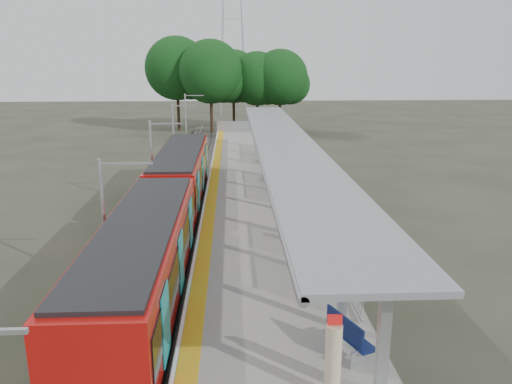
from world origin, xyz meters
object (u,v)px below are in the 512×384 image
(train, at_px, (167,206))
(bench_near, at_px, (349,334))
(bench_far, at_px, (278,157))
(bench_mid, at_px, (286,175))
(info_pillar_near, at_px, (333,353))
(info_pillar_far, at_px, (282,181))
(litter_bin, at_px, (295,233))

(train, height_order, bench_near, train)
(bench_far, bearing_deg, bench_mid, -98.72)
(bench_mid, distance_m, info_pillar_near, 21.11)
(bench_far, xyz_separation_m, info_pillar_far, (-0.49, -8.20, 0.08))
(info_pillar_near, distance_m, info_pillar_far, 18.88)
(litter_bin, bearing_deg, bench_near, -87.57)
(bench_mid, relative_size, info_pillar_far, 1.06)
(bench_near, xyz_separation_m, bench_far, (0.39, 25.87, -0.00))
(train, height_order, info_pillar_far, train)
(bench_mid, height_order, info_pillar_near, info_pillar_near)
(train, relative_size, bench_far, 16.15)
(bench_far, bearing_deg, litter_bin, -100.88)
(train, bearing_deg, bench_far, 65.03)
(bench_mid, xyz_separation_m, info_pillar_near, (-1.03, -21.09, 0.24))
(bench_far, xyz_separation_m, info_pillar_near, (-1.07, -27.08, 0.22))
(info_pillar_near, bearing_deg, bench_far, 91.15)
(info_pillar_far, bearing_deg, litter_bin, -86.14)
(bench_near, bearing_deg, info_pillar_far, 67.22)
(train, distance_m, bench_mid, 10.92)
(bench_near, bearing_deg, bench_far, 66.03)
(train, relative_size, info_pillar_far, 17.59)
(bench_mid, bearing_deg, info_pillar_far, -92.10)
(bench_near, height_order, bench_far, bench_near)
(info_pillar_near, bearing_deg, bench_near, 64.03)
(bench_near, height_order, litter_bin, bench_near)
(bench_far, bearing_deg, bench_near, -99.15)
(bench_far, relative_size, litter_bin, 1.95)
(bench_far, xyz_separation_m, litter_bin, (-0.77, -16.97, -0.16))
(info_pillar_near, relative_size, litter_bin, 2.16)
(train, distance_m, info_pillar_near, 13.75)
(train, height_order, bench_mid, train)
(train, xyz_separation_m, info_pillar_near, (5.71, -12.50, -0.23))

